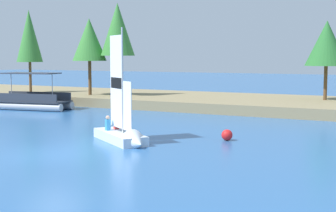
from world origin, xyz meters
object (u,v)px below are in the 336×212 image
(shoreline_tree_left, at_px, (29,36))
(pontoon_boat, at_px, (32,101))
(sailboat, at_px, (125,134))
(shoreline_tree_centre, at_px, (118,30))
(shoreline_tree_midright, at_px, (327,43))
(shoreline_tree_midleft, at_px, (89,40))
(wooden_dock, at_px, (49,104))
(channel_buoy, at_px, (227,135))

(shoreline_tree_left, xyz_separation_m, pontoon_boat, (5.56, -5.85, -5.26))
(sailboat, height_order, pontoon_boat, sailboat)
(shoreline_tree_centre, xyz_separation_m, shoreline_tree_midright, (16.66, 3.52, -1.25))
(shoreline_tree_midleft, relative_size, wooden_dock, 1.49)
(shoreline_tree_midleft, bearing_deg, sailboat, -49.09)
(wooden_dock, bearing_deg, shoreline_tree_midright, 23.69)
(wooden_dock, height_order, channel_buoy, channel_buoy)
(shoreline_tree_midright, height_order, pontoon_boat, shoreline_tree_midright)
(pontoon_boat, xyz_separation_m, channel_buoy, (18.53, -6.47, -0.40))
(pontoon_boat, bearing_deg, channel_buoy, -28.65)
(shoreline_tree_midleft, bearing_deg, pontoon_boat, -99.06)
(sailboat, xyz_separation_m, pontoon_boat, (-14.53, 9.46, 0.24))
(pontoon_boat, bearing_deg, shoreline_tree_left, 124.15)
(shoreline_tree_midleft, xyz_separation_m, wooden_dock, (-0.71, -4.58, -5.25))
(sailboat, height_order, channel_buoy, sailboat)
(sailboat, relative_size, channel_buoy, 10.60)
(shoreline_tree_midleft, distance_m, shoreline_tree_midright, 19.62)
(shoreline_tree_left, height_order, channel_buoy, shoreline_tree_left)
(shoreline_tree_left, height_order, shoreline_tree_midright, shoreline_tree_left)
(shoreline_tree_left, height_order, shoreline_tree_midleft, shoreline_tree_left)
(shoreline_tree_left, relative_size, shoreline_tree_centre, 0.96)
(shoreline_tree_centre, bearing_deg, sailboat, -55.85)
(shoreline_tree_midright, relative_size, sailboat, 1.05)
(sailboat, distance_m, pontoon_boat, 17.34)
(shoreline_tree_midleft, height_order, shoreline_tree_centre, shoreline_tree_centre)
(shoreline_tree_centre, relative_size, pontoon_boat, 1.23)
(shoreline_tree_midleft, height_order, channel_buoy, shoreline_tree_midleft)
(shoreline_tree_midleft, distance_m, sailboat, 21.30)
(shoreline_tree_centre, distance_m, shoreline_tree_midright, 17.07)
(shoreline_tree_midleft, distance_m, wooden_dock, 7.01)
(shoreline_tree_centre, height_order, channel_buoy, shoreline_tree_centre)
(shoreline_tree_left, bearing_deg, channel_buoy, -27.07)
(shoreline_tree_left, relative_size, wooden_dock, 1.70)
(wooden_dock, distance_m, sailboat, 18.04)
(shoreline_tree_centre, height_order, sailboat, shoreline_tree_centre)
(channel_buoy, bearing_deg, sailboat, -143.20)
(sailboat, distance_m, channel_buoy, 5.00)
(shoreline_tree_centre, relative_size, channel_buoy, 14.38)
(shoreline_tree_midright, bearing_deg, wooden_dock, -156.31)
(pontoon_boat, bearing_deg, shoreline_tree_midright, 17.69)
(shoreline_tree_left, distance_m, shoreline_tree_midright, 26.12)
(shoreline_tree_midleft, height_order, sailboat, shoreline_tree_midleft)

